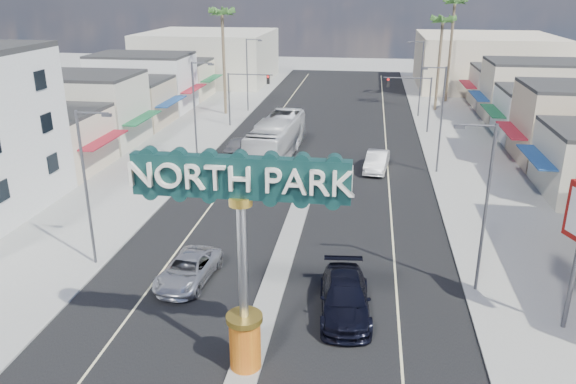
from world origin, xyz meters
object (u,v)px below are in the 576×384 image
(palm_left_far, at_px, (222,18))
(traffic_signal_left, at_px, (245,89))
(palm_right_mid, at_px, (443,25))
(city_bus, at_px, (276,138))
(streetlight_l_near, at_px, (88,181))
(streetlight_r_mid, at_px, (440,115))
(streetlight_r_far, at_px, (420,75))
(suv_right, at_px, (345,298))
(streetlight_l_mid, at_px, (196,107))
(suv_left, at_px, (188,270))
(streetlight_l_far, at_px, (248,71))
(car_parked_left, at_px, (236,146))
(gateway_sign, at_px, (242,241))
(streetlight_r_near, at_px, (483,201))
(traffic_signal_right, at_px, (413,93))
(car_parked_right, at_px, (377,161))
(palm_right_far, at_px, (454,8))

(palm_left_far, bearing_deg, traffic_signal_left, -57.57)
(palm_right_mid, bearing_deg, city_bus, -125.69)
(streetlight_l_near, bearing_deg, palm_right_mid, 63.01)
(streetlight_r_mid, distance_m, city_bus, 14.80)
(streetlight_r_far, height_order, suv_right, streetlight_r_far)
(streetlight_l_mid, bearing_deg, palm_right_mid, 47.97)
(streetlight_l_near, relative_size, suv_left, 1.73)
(streetlight_r_far, bearing_deg, streetlight_l_mid, -133.48)
(streetlight_l_far, xyz_separation_m, streetlight_r_far, (20.87, 0.00, 0.00))
(car_parked_left, bearing_deg, traffic_signal_left, 98.62)
(palm_right_mid, height_order, suv_left, palm_right_mid)
(gateway_sign, xyz_separation_m, car_parked_left, (-7.77, 31.23, -5.19))
(palm_right_mid, bearing_deg, suv_right, -100.52)
(suv_left, bearing_deg, palm_left_far, 107.19)
(streetlight_r_near, distance_m, streetlight_r_mid, 20.00)
(suv_right, bearing_deg, traffic_signal_left, 104.55)
(streetlight_l_near, relative_size, streetlight_l_far, 1.00)
(traffic_signal_right, bearing_deg, streetlight_r_mid, -84.90)
(streetlight_l_mid, height_order, city_bus, streetlight_l_mid)
(traffic_signal_right, height_order, suv_right, traffic_signal_right)
(traffic_signal_right, xyz_separation_m, palm_right_mid, (3.82, 12.01, 6.33))
(streetlight_r_near, distance_m, car_parked_right, 20.95)
(traffic_signal_right, relative_size, car_parked_left, 1.38)
(traffic_signal_right, relative_size, suv_left, 1.16)
(traffic_signal_right, height_order, streetlight_l_far, streetlight_l_far)
(streetlight_l_near, height_order, suv_left, streetlight_l_near)
(streetlight_l_mid, relative_size, streetlight_l_far, 1.00)
(palm_right_mid, distance_m, suv_left, 51.34)
(streetlight_r_mid, bearing_deg, streetlight_r_far, 90.00)
(streetlight_l_near, height_order, streetlight_l_far, same)
(palm_left_far, height_order, car_parked_left, palm_left_far)
(suv_right, relative_size, city_bus, 0.45)
(streetlight_l_mid, bearing_deg, suv_right, -58.24)
(traffic_signal_left, distance_m, palm_left_far, 10.14)
(suv_left, bearing_deg, palm_right_mid, 75.22)
(city_bus, bearing_deg, streetlight_l_near, -102.66)
(streetlight_l_mid, distance_m, streetlight_l_far, 22.00)
(streetlight_l_far, distance_m, car_parked_left, 19.46)
(streetlight_r_mid, bearing_deg, streetlight_l_near, -136.21)
(suv_right, bearing_deg, traffic_signal_right, 77.02)
(gateway_sign, height_order, car_parked_right, gateway_sign)
(streetlight_r_far, height_order, car_parked_left, streetlight_r_far)
(streetlight_r_near, distance_m, suv_right, 8.39)
(palm_right_mid, distance_m, suv_right, 50.89)
(streetlight_l_mid, relative_size, palm_left_far, 0.69)
(streetlight_l_near, distance_m, suv_left, 7.33)
(traffic_signal_left, height_order, car_parked_left, traffic_signal_left)
(palm_right_mid, relative_size, car_parked_left, 2.78)
(streetlight_l_far, distance_m, palm_right_far, 28.29)
(palm_left_far, bearing_deg, gateway_sign, -74.85)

